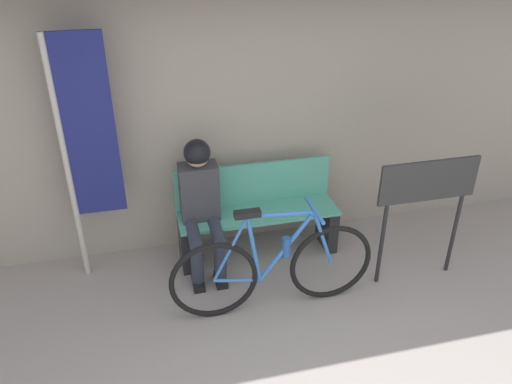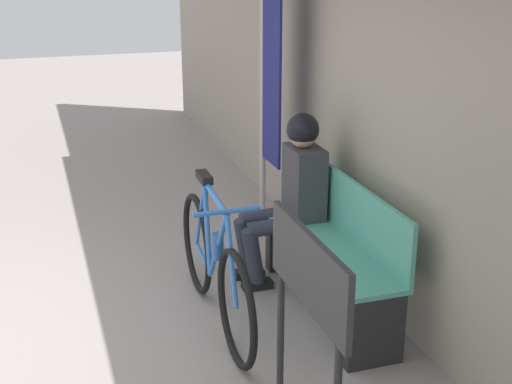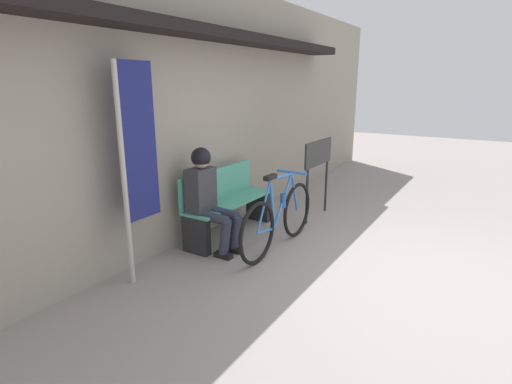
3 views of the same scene
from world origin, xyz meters
The scene contains 6 objects.
storefront_wall centered at (0.00, 2.65, 1.66)m, with size 12.00×0.56×3.20m.
park_bench_near centered at (0.07, 2.30, 0.41)m, with size 1.49×0.42×0.87m.
bicycle centered at (0.02, 1.50, 0.39)m, with size 1.69×0.40×0.96m.
person_seated centered at (-0.46, 2.20, 0.71)m, with size 0.34×0.61×1.24m.
banner_pole centered at (-1.36, 2.33, 1.29)m, with size 0.45×0.05×2.15m.
signboard centered at (1.35, 1.59, 0.87)m, with size 0.87×0.04×1.15m.
Camera 2 is at (4.00, 0.49, 2.35)m, focal length 50.00 mm.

